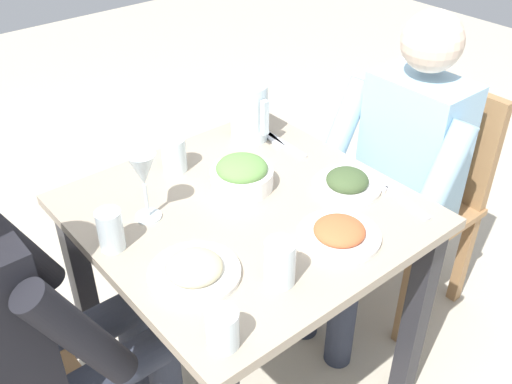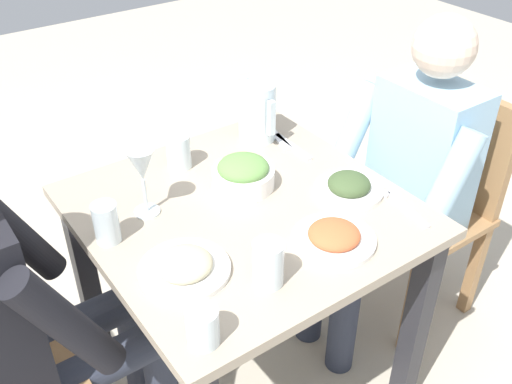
% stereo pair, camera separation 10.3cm
% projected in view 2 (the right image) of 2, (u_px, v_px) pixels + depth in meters
% --- Properties ---
extents(ground_plane, '(8.00, 8.00, 0.00)m').
position_uv_depth(ground_plane, '(247.00, 379.00, 2.02)').
color(ground_plane, '#B7AD99').
extents(dining_table, '(0.84, 0.84, 0.74)m').
position_uv_depth(dining_table, '(245.00, 245.00, 1.68)').
color(dining_table, gray).
rests_on(dining_table, ground_plane).
extents(chair_far, '(0.40, 0.40, 0.86)m').
position_uv_depth(chair_far, '(436.00, 195.00, 2.10)').
color(chair_far, '#997047').
rests_on(chair_far, ground_plane).
extents(diner_near, '(0.48, 0.53, 1.15)m').
position_uv_depth(diner_near, '(25.00, 308.00, 1.44)').
color(diner_near, black).
rests_on(diner_near, ground_plane).
extents(diner_far, '(0.48, 0.53, 1.15)m').
position_uv_depth(diner_far, '(402.00, 179.00, 1.92)').
color(diner_far, '#9EC6E0').
rests_on(diner_far, ground_plane).
extents(water_pitcher, '(0.16, 0.12, 0.19)m').
position_uv_depth(water_pitcher, '(257.00, 112.00, 1.86)').
color(water_pitcher, silver).
rests_on(water_pitcher, dining_table).
extents(salad_bowl, '(0.18, 0.18, 0.09)m').
position_uv_depth(salad_bowl, '(243.00, 174.00, 1.66)').
color(salad_bowl, white).
rests_on(salad_bowl, dining_table).
extents(plate_rice_curry, '(0.21, 0.21, 0.05)m').
position_uv_depth(plate_rice_curry, '(334.00, 237.00, 1.47)').
color(plate_rice_curry, white).
rests_on(plate_rice_curry, dining_table).
extents(plate_beans, '(0.22, 0.22, 0.05)m').
position_uv_depth(plate_beans, '(184.00, 266.00, 1.38)').
color(plate_beans, white).
rests_on(plate_beans, dining_table).
extents(plate_dolmas, '(0.20, 0.20, 0.06)m').
position_uv_depth(plate_dolmas, '(349.00, 186.00, 1.65)').
color(plate_dolmas, white).
rests_on(plate_dolmas, dining_table).
extents(water_glass_far_right, '(0.07, 0.07, 0.09)m').
position_uv_depth(water_glass_far_right, '(203.00, 327.00, 1.19)').
color(water_glass_far_right, silver).
rests_on(water_glass_far_right, dining_table).
extents(water_glass_near_right, '(0.07, 0.07, 0.11)m').
position_uv_depth(water_glass_near_right, '(179.00, 151.00, 1.74)').
color(water_glass_near_right, silver).
rests_on(water_glass_near_right, dining_table).
extents(water_glass_center, '(0.07, 0.07, 0.11)m').
position_uv_depth(water_glass_center, '(268.00, 264.00, 1.32)').
color(water_glass_center, silver).
rests_on(water_glass_center, dining_table).
extents(water_glass_by_pitcher, '(0.06, 0.06, 0.11)m').
position_uv_depth(water_glass_by_pitcher, '(106.00, 223.00, 1.45)').
color(water_glass_by_pitcher, silver).
rests_on(water_glass_by_pitcher, dining_table).
extents(wine_glass, '(0.08, 0.08, 0.20)m').
position_uv_depth(wine_glass, '(142.00, 168.00, 1.50)').
color(wine_glass, silver).
rests_on(wine_glass, dining_table).
extents(fork_near, '(0.17, 0.06, 0.01)m').
position_uv_depth(fork_near, '(277.00, 137.00, 1.91)').
color(fork_near, silver).
rests_on(fork_near, dining_table).
extents(knife_near, '(0.19, 0.03, 0.01)m').
position_uv_depth(knife_near, '(293.00, 147.00, 1.86)').
color(knife_near, silver).
rests_on(knife_near, dining_table).
extents(fork_far, '(0.17, 0.08, 0.01)m').
position_uv_depth(fork_far, '(362.00, 185.00, 1.68)').
color(fork_far, silver).
rests_on(fork_far, dining_table).
extents(knife_far, '(0.18, 0.06, 0.01)m').
position_uv_depth(knife_far, '(407.00, 208.00, 1.59)').
color(knife_far, silver).
rests_on(knife_far, dining_table).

